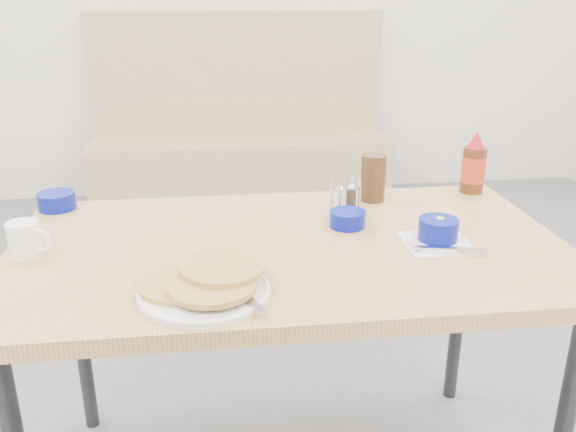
{
  "coord_description": "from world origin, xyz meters",
  "views": [
    {
      "loc": [
        -0.18,
        -1.16,
        1.37
      ],
      "look_at": [
        0.0,
        0.29,
        0.82
      ],
      "focal_mm": 38.0,
      "sensor_mm": 36.0,
      "label": 1
    }
  ],
  "objects": [
    {
      "name": "dining_table",
      "position": [
        0.0,
        0.25,
        0.7
      ],
      "size": [
        1.4,
        0.8,
        0.76
      ],
      "color": "tan",
      "rests_on": "ground"
    },
    {
      "name": "coffee_mug",
      "position": [
        -0.64,
        0.25,
        0.8
      ],
      "size": [
        0.11,
        0.08,
        0.09
      ],
      "rotation": [
        0.0,
        0.0,
        -0.34
      ],
      "color": "white",
      "rests_on": "dining_table"
    },
    {
      "name": "butter_bowl",
      "position": [
        0.17,
        0.35,
        0.78
      ],
      "size": [
        0.1,
        0.1,
        0.04
      ],
      "rotation": [
        0.0,
        0.0,
        -0.17
      ],
      "color": "#051080",
      "rests_on": "dining_table"
    },
    {
      "name": "grits_setting",
      "position": [
        0.37,
        0.2,
        0.79
      ],
      "size": [
        0.18,
        0.18,
        0.07
      ],
      "rotation": [
        0.0,
        0.0,
        -0.02
      ],
      "color": "white",
      "rests_on": "dining_table"
    },
    {
      "name": "syrup_bottle",
      "position": [
        0.63,
        0.59,
        0.84
      ],
      "size": [
        0.07,
        0.07,
        0.19
      ],
      "rotation": [
        0.0,
        0.0,
        0.34
      ],
      "color": "#47230F",
      "rests_on": "dining_table"
    },
    {
      "name": "creamer_bowl",
      "position": [
        -0.64,
        0.59,
        0.78
      ],
      "size": [
        0.11,
        0.11,
        0.05
      ],
      "rotation": [
        0.0,
        0.0,
        -0.42
      ],
      "color": "#051080",
      "rests_on": "dining_table"
    },
    {
      "name": "booth_bench",
      "position": [
        0.0,
        2.78,
        0.35
      ],
      "size": [
        1.9,
        0.56,
        1.22
      ],
      "color": "tan",
      "rests_on": "ground"
    },
    {
      "name": "amber_tumbler",
      "position": [
        0.29,
        0.55,
        0.83
      ],
      "size": [
        0.1,
        0.1,
        0.14
      ],
      "primitive_type": "cylinder",
      "rotation": [
        0.0,
        0.0,
        0.32
      ],
      "color": "#3C2513",
      "rests_on": "dining_table"
    },
    {
      "name": "condiment_caddy",
      "position": [
        0.19,
        0.45,
        0.8
      ],
      "size": [
        0.1,
        0.08,
        0.1
      ],
      "rotation": [
        0.0,
        0.0,
        0.43
      ],
      "color": "silver",
      "rests_on": "dining_table"
    },
    {
      "name": "pancake_plate",
      "position": [
        -0.21,
        0.01,
        0.78
      ],
      "size": [
        0.28,
        0.28,
        0.05
      ],
      "rotation": [
        0.0,
        0.0,
        0.1
      ],
      "color": "white",
      "rests_on": "dining_table"
    }
  ]
}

